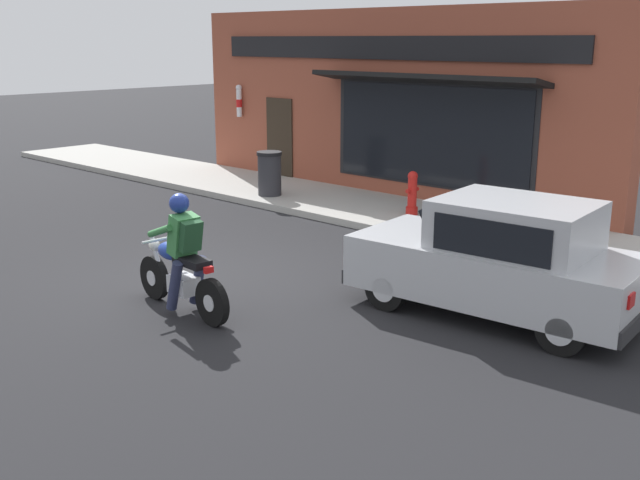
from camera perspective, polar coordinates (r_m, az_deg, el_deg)
ground_plane at (r=11.43m, az=-8.83°, el=-3.14°), size 80.00×80.00×0.00m
sidewalk_curb at (r=17.03m, az=-1.18°, el=3.33°), size 2.60×22.00×0.14m
storefront_building at (r=17.18m, az=5.02°, el=10.25°), size 1.25×11.40×4.20m
motorcycle_with_rider at (r=10.03m, az=-10.50°, el=-1.75°), size 0.59×2.02×1.62m
car_hatchback at (r=9.98m, az=13.54°, el=-1.47°), size 1.94×3.90×1.57m
fire_hydrant at (r=14.97m, az=7.04°, el=3.54°), size 0.36×0.24×0.88m
trash_bin at (r=16.81m, az=-3.87°, el=5.10°), size 0.56×0.56×0.98m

